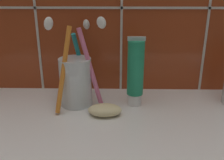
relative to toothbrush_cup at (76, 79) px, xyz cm
name	(u,v)px	position (x,y,z in cm)	size (l,w,h in cm)	color
sink_counter	(111,125)	(7.23, -6.71, -6.46)	(74.18, 31.01, 2.00)	white
toothbrush_cup	(76,79)	(0.00, 0.00, 0.00)	(10.81, 14.86, 18.36)	silver
toothpaste_tube	(135,72)	(11.82, -0.02, 1.50)	(3.43, 3.27, 14.04)	white
soap_bar	(105,110)	(5.94, -4.85, -4.39)	(6.34, 4.00, 2.13)	beige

